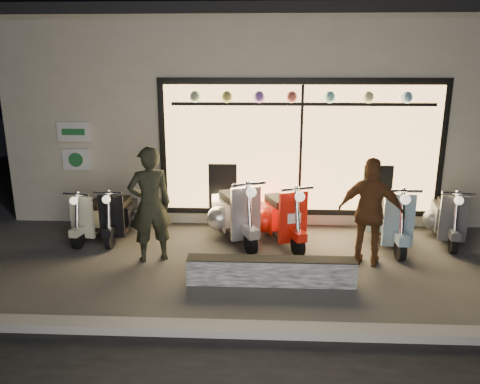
% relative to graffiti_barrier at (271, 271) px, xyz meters
% --- Properties ---
extents(ground, '(40.00, 40.00, 0.00)m').
position_rel_graffiti_barrier_xyz_m(ground, '(-0.21, 0.65, -0.20)').
color(ground, '#383533').
rests_on(ground, ground).
extents(kerb, '(40.00, 0.25, 0.12)m').
position_rel_graffiti_barrier_xyz_m(kerb, '(-0.21, -1.35, -0.14)').
color(kerb, slate).
rests_on(kerb, ground).
extents(shop_building, '(10.20, 6.23, 4.20)m').
position_rel_graffiti_barrier_xyz_m(shop_building, '(-0.21, 5.63, 1.90)').
color(shop_building, beige).
rests_on(shop_building, ground).
extents(graffiti_barrier, '(2.45, 0.28, 0.40)m').
position_rel_graffiti_barrier_xyz_m(graffiti_barrier, '(0.00, 0.00, 0.00)').
color(graffiti_barrier, black).
rests_on(graffiti_barrier, ground).
extents(scooter_silver, '(0.95, 1.61, 1.17)m').
position_rel_graffiti_barrier_xyz_m(scooter_silver, '(-0.66, 1.91, 0.27)').
color(scooter_silver, black).
rests_on(scooter_silver, ground).
extents(scooter_red, '(0.87, 1.55, 1.12)m').
position_rel_graffiti_barrier_xyz_m(scooter_red, '(0.18, 1.82, 0.25)').
color(scooter_red, black).
rests_on(scooter_red, ground).
extents(scooter_black, '(0.44, 1.35, 0.97)m').
position_rel_graffiti_barrier_xyz_m(scooter_black, '(-2.78, 1.93, 0.19)').
color(scooter_black, black).
rests_on(scooter_black, ground).
extents(scooter_cream, '(0.58, 1.33, 0.94)m').
position_rel_graffiti_barrier_xyz_m(scooter_cream, '(-3.21, 1.87, 0.18)').
color(scooter_cream, black).
rests_on(scooter_cream, ground).
extents(scooter_blue, '(0.51, 1.57, 1.13)m').
position_rel_graffiti_barrier_xyz_m(scooter_blue, '(2.13, 1.77, 0.25)').
color(scooter_blue, black).
rests_on(scooter_blue, ground).
extents(scooter_grey, '(0.62, 1.43, 1.01)m').
position_rel_graffiti_barrier_xyz_m(scooter_grey, '(3.25, 2.02, 0.21)').
color(scooter_grey, black).
rests_on(scooter_grey, ground).
extents(man, '(0.81, 0.69, 1.89)m').
position_rel_graffiti_barrier_xyz_m(man, '(-1.93, 0.79, 0.75)').
color(man, black).
rests_on(man, ground).
extents(woman, '(1.10, 0.71, 1.74)m').
position_rel_graffiti_barrier_xyz_m(woman, '(1.56, 0.78, 0.67)').
color(woman, brown).
rests_on(woman, ground).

